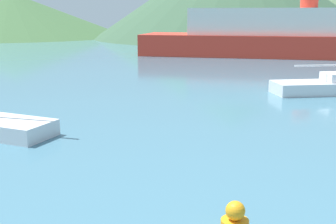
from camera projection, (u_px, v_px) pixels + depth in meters
name	position (u px, v px, depth m)	size (l,w,h in m)	color
ferry_distant	(307.00, 36.00, 43.68)	(35.09, 10.48, 6.55)	red
buoy_marker	(235.00, 219.00, 8.49)	(0.57, 0.57, 0.66)	orange
hill_west	(11.00, 14.00, 84.88)	(45.71, 45.71, 8.70)	#3D6038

